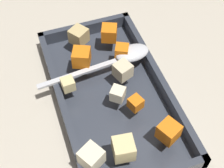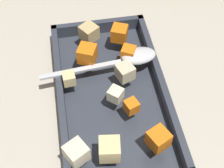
{
  "view_description": "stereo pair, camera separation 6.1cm",
  "coord_description": "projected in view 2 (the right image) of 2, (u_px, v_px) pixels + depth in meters",
  "views": [
    {
      "loc": [
        -0.37,
        0.11,
        0.54
      ],
      "look_at": [
        -0.01,
        -0.02,
        0.05
      ],
      "focal_mm": 53.92,
      "sensor_mm": 36.0,
      "label": 1
    },
    {
      "loc": [
        -0.38,
        0.05,
        0.54
      ],
      "look_at": [
        -0.01,
        -0.02,
        0.05
      ],
      "focal_mm": 53.92,
      "sensor_mm": 36.0,
      "label": 2
    }
  ],
  "objects": [
    {
      "name": "potato_chunk_rim_edge",
      "position": [
        76.0,
        153.0,
        0.52
      ],
      "size": [
        0.04,
        0.04,
        0.03
      ],
      "primitive_type": "cube",
      "rotation": [
        0.0,
        0.0,
        2.09
      ],
      "color": "beige",
      "rests_on": "baking_dish"
    },
    {
      "name": "carrot_chunk_far_left",
      "position": [
        128.0,
        53.0,
        0.66
      ],
      "size": [
        0.03,
        0.03,
        0.03
      ],
      "primitive_type": "cube",
      "rotation": [
        0.0,
        0.0,
        4.24
      ],
      "color": "orange",
      "rests_on": "baking_dish"
    },
    {
      "name": "potato_chunk_center",
      "position": [
        89.0,
        33.0,
        0.69
      ],
      "size": [
        0.04,
        0.04,
        0.03
      ],
      "primitive_type": "cube",
      "rotation": [
        0.0,
        0.0,
        0.61
      ],
      "color": "tan",
      "rests_on": "baking_dish"
    },
    {
      "name": "potato_chunk_mid_right",
      "position": [
        69.0,
        79.0,
        0.62
      ],
      "size": [
        0.02,
        0.02,
        0.02
      ],
      "primitive_type": "cube",
      "rotation": [
        0.0,
        0.0,
        1.65
      ],
      "color": "#E0CC89",
      "rests_on": "baking_dish"
    },
    {
      "name": "ground_plane",
      "position": [
        102.0,
        97.0,
        0.66
      ],
      "size": [
        4.0,
        4.0,
        0.0
      ],
      "primitive_type": "plane",
      "color": "#BCB29E"
    },
    {
      "name": "carrot_chunk_near_spoon",
      "position": [
        158.0,
        139.0,
        0.54
      ],
      "size": [
        0.04,
        0.04,
        0.03
      ],
      "primitive_type": "cube",
      "rotation": [
        0.0,
        0.0,
        3.6
      ],
      "color": "orange",
      "rests_on": "baking_dish"
    },
    {
      "name": "serving_spoon",
      "position": [
        132.0,
        57.0,
        0.65
      ],
      "size": [
        0.05,
        0.23,
        0.02
      ],
      "rotation": [
        0.0,
        0.0,
        1.66
      ],
      "color": "silver",
      "rests_on": "baking_dish"
    },
    {
      "name": "potato_chunk_heap_side",
      "position": [
        116.0,
        94.0,
        0.6
      ],
      "size": [
        0.03,
        0.03,
        0.02
      ],
      "primitive_type": "cube",
      "rotation": [
        0.0,
        0.0,
        0.87
      ],
      "color": "beige",
      "rests_on": "baking_dish"
    },
    {
      "name": "carrot_chunk_front_center",
      "position": [
        119.0,
        33.0,
        0.69
      ],
      "size": [
        0.04,
        0.04,
        0.03
      ],
      "primitive_type": "cube",
      "rotation": [
        0.0,
        0.0,
        5.87
      ],
      "color": "orange",
      "rests_on": "baking_dish"
    },
    {
      "name": "potato_chunk_back_center",
      "position": [
        125.0,
        72.0,
        0.62
      ],
      "size": [
        0.04,
        0.04,
        0.03
      ],
      "primitive_type": "cube",
      "rotation": [
        0.0,
        0.0,
        5.07
      ],
      "color": "beige",
      "rests_on": "baking_dish"
    },
    {
      "name": "carrot_chunk_near_left",
      "position": [
        131.0,
        106.0,
        0.58
      ],
      "size": [
        0.03,
        0.03,
        0.02
      ],
      "primitive_type": "cube",
      "rotation": [
        0.0,
        0.0,
        0.37
      ],
      "color": "orange",
      "rests_on": "baking_dish"
    },
    {
      "name": "potato_chunk_mid_left",
      "position": [
        110.0,
        149.0,
        0.52
      ],
      "size": [
        0.04,
        0.04,
        0.03
      ],
      "primitive_type": "cube",
      "rotation": [
        0.0,
        0.0,
        3.01
      ],
      "color": "#E0CC89",
      "rests_on": "baking_dish"
    },
    {
      "name": "baking_dish",
      "position": [
        112.0,
        97.0,
        0.64
      ],
      "size": [
        0.38,
        0.2,
        0.04
      ],
      "color": "#333842",
      "rests_on": "ground_plane"
    },
    {
      "name": "carrot_chunk_under_handle",
      "position": [
        87.0,
        54.0,
        0.65
      ],
      "size": [
        0.04,
        0.04,
        0.03
      ],
      "primitive_type": "cube",
      "rotation": [
        0.0,
        0.0,
        1.15
      ],
      "color": "orange",
      "rests_on": "baking_dish"
    }
  ]
}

